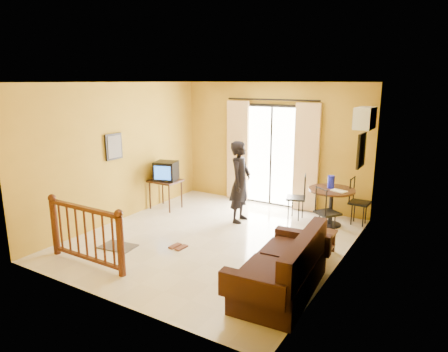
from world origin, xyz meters
The scene contains 19 objects.
ground centered at (0.00, 0.00, 0.00)m, with size 5.00×5.00×0.00m, color beige.
room_shell centered at (0.00, 0.00, 1.70)m, with size 5.00×5.00×5.00m.
balcony_door centered at (0.00, 2.43, 1.19)m, with size 2.25×0.14×2.46m.
tv_table centered at (-1.90, 0.97, 0.58)m, with size 0.66×0.55×0.66m.
television centered at (-1.87, 0.96, 0.87)m, with size 0.57×0.54×0.42m.
picture_left centered at (-2.22, -0.20, 1.55)m, with size 0.05×0.42×0.52m.
dining_table centered at (1.61, 1.80, 0.59)m, with size 0.90×0.90×0.75m.
water_jug centered at (1.57, 1.87, 0.88)m, with size 0.13×0.13×0.25m, color #161BD2.
serving_tray centered at (1.78, 1.70, 0.76)m, with size 0.28×0.18×0.02m, color beige.
dining_chairs centered at (1.56, 1.72, 0.00)m, with size 1.67×1.44×0.95m.
air_conditioner centered at (2.09, 1.95, 2.15)m, with size 0.31×0.60×0.40m.
botanical_print centered at (2.22, 1.30, 1.65)m, with size 0.05×0.50×0.60m.
coffee_table centered at (1.85, 0.19, 0.25)m, with size 0.48×0.86×0.38m.
bowl centered at (1.85, 0.18, 0.42)m, with size 0.21×0.21×0.07m, color #542B1D.
sofa centered at (1.86, -1.12, 0.33)m, with size 0.97×1.88×0.87m.
standing_person centered at (-0.05, 1.09, 0.83)m, with size 0.61×0.40×1.66m, color black.
stair_balustrade centered at (-1.15, -1.90, 0.56)m, with size 1.63×0.13×1.04m.
doormat centered at (-1.23, -1.18, 0.01)m, with size 0.60×0.40×0.02m, color #524A41.
sandals centered at (-0.31, -0.66, 0.01)m, with size 0.26×0.26×0.03m.
Camera 1 is at (3.71, -5.77, 2.83)m, focal length 32.00 mm.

